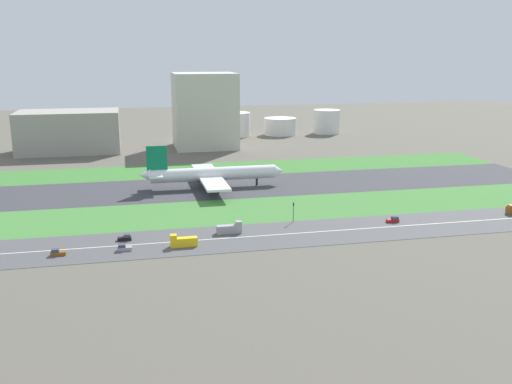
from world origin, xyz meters
name	(u,v)px	position (x,y,z in m)	size (l,w,h in m)	color
ground_plane	(254,185)	(0.00, 0.00, 0.00)	(800.00, 800.00, 0.00)	#5B564C
runway	(254,185)	(0.00, 0.00, 0.05)	(280.00, 46.00, 0.10)	#38383D
grass_median_north	(237,168)	(0.00, 41.00, 0.05)	(280.00, 36.00, 0.10)	#3D7A33
grass_median_south	(277,209)	(0.00, -41.00, 0.05)	(280.00, 36.00, 0.10)	#427F38
highway	(301,233)	(0.00, -73.00, 0.05)	(280.00, 28.00, 0.10)	#4C4C4F
highway_centerline	(301,233)	(0.00, -73.00, 0.11)	(266.00, 0.50, 0.01)	silver
airliner	(210,174)	(-20.12, 0.00, 6.23)	(65.00, 56.00, 19.70)	white
truck_1	(230,229)	(-23.44, -68.00, 1.67)	(8.40, 2.50, 4.00)	#99999E
car_2	(393,220)	(35.87, -68.00, 0.92)	(4.40, 1.80, 2.00)	#B2191E
car_3	(125,238)	(-57.78, -68.00, 0.92)	(4.40, 1.80, 2.00)	black
car_1	(124,248)	(-58.15, -78.00, 0.92)	(4.40, 1.80, 2.00)	#99999E
car_0	(57,253)	(-77.53, -78.00, 0.92)	(4.40, 1.80, 2.00)	brown
truck_0	(183,242)	(-40.08, -78.00, 1.67)	(8.40, 2.50, 4.00)	yellow
traffic_light	(293,211)	(1.01, -60.01, 4.29)	(0.36, 0.50, 7.20)	#4C4C51
terminal_building	(69,132)	(-90.00, 114.00, 12.45)	(59.65, 35.50, 24.91)	#9E998E
hangar_building	(205,111)	(-6.97, 114.00, 23.40)	(38.47, 37.10, 46.81)	beige
fuel_tank_west	(232,124)	(18.85, 159.00, 8.57)	(25.85, 25.85, 17.14)	silver
fuel_tank_centre	(280,126)	(54.75, 159.00, 6.18)	(23.58, 23.58, 12.35)	silver
fuel_tank_east	(327,122)	(91.02, 159.00, 8.78)	(19.69, 19.69, 17.55)	silver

